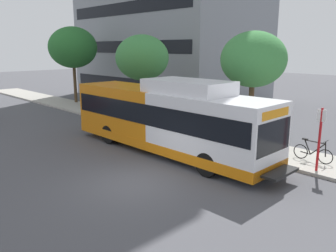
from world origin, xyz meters
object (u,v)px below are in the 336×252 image
street_tree_mid_block (142,58)px  bicycle_parked (313,152)px  street_tree_far_block (73,48)px  street_tree_near_stop (253,60)px  bus_stop_sign_pole (320,135)px  transit_bus (166,118)px

street_tree_mid_block → bicycle_parked: bearing=-94.6°
street_tree_far_block → street_tree_near_stop: bearing=-90.4°
bus_stop_sign_pole → street_tree_near_stop: 5.72m
transit_bus → bicycle_parked: bearing=-60.0°
transit_bus → street_tree_far_block: (4.52, 16.77, 3.37)m
bicycle_parked → street_tree_near_stop: size_ratio=0.31×
transit_bus → street_tree_mid_block: 8.66m
street_tree_mid_block → street_tree_far_block: size_ratio=0.86×
bus_stop_sign_pole → street_tree_far_block: 23.58m
street_tree_near_stop → street_tree_far_block: size_ratio=0.85×
street_tree_near_stop → street_tree_far_block: bearing=89.6°
bus_stop_sign_pole → transit_bus: bearing=109.7°
street_tree_near_stop → bus_stop_sign_pole: bearing=-114.7°
bus_stop_sign_pole → street_tree_far_block: (2.20, 23.22, 3.43)m
street_tree_near_stop → street_tree_mid_block: 8.90m
transit_bus → street_tree_mid_block: size_ratio=2.10×
street_tree_mid_block → street_tree_far_block: bearing=89.2°
transit_bus → street_tree_mid_block: (4.39, 6.98, 2.66)m
bicycle_parked → street_tree_far_block: size_ratio=0.26×
bicycle_parked → street_tree_near_stop: street_tree_near_stop is taller
bus_stop_sign_pole → bicycle_parked: (1.05, 0.62, -1.09)m
bicycle_parked → street_tree_far_block: (1.15, 22.60, 4.51)m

